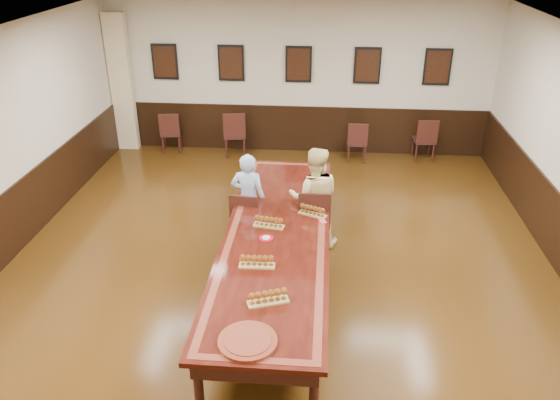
# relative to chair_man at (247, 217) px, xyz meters

# --- Properties ---
(floor) EXTENTS (8.00, 10.00, 0.02)m
(floor) POSITION_rel_chair_man_xyz_m (0.54, -0.95, -0.46)
(floor) COLOR black
(floor) RESTS_ON ground
(ceiling) EXTENTS (8.00, 10.00, 0.02)m
(ceiling) POSITION_rel_chair_man_xyz_m (0.54, -0.95, 2.76)
(ceiling) COLOR white
(ceiling) RESTS_ON floor
(wall_back) EXTENTS (8.00, 0.02, 3.20)m
(wall_back) POSITION_rel_chair_man_xyz_m (0.54, 4.06, 1.15)
(wall_back) COLOR beige
(wall_back) RESTS_ON floor
(chair_man) EXTENTS (0.48, 0.51, 0.91)m
(chair_man) POSITION_rel_chair_man_xyz_m (0.00, 0.00, 0.00)
(chair_man) COLOR black
(chair_man) RESTS_ON floor
(chair_woman) EXTENTS (0.50, 0.54, 1.01)m
(chair_woman) POSITION_rel_chair_man_xyz_m (1.01, -0.02, 0.05)
(chair_woman) COLOR black
(chair_woman) RESTS_ON floor
(spare_chair_a) EXTENTS (0.49, 0.53, 0.90)m
(spare_chair_a) POSITION_rel_chair_man_xyz_m (-2.20, 3.74, -0.00)
(spare_chair_a) COLOR black
(spare_chair_a) RESTS_ON floor
(spare_chair_b) EXTENTS (0.54, 0.57, 0.99)m
(spare_chair_b) POSITION_rel_chair_man_xyz_m (-0.78, 3.64, 0.04)
(spare_chair_b) COLOR black
(spare_chair_b) RESTS_ON floor
(spare_chair_c) EXTENTS (0.41, 0.44, 0.87)m
(spare_chair_c) POSITION_rel_chair_man_xyz_m (1.81, 3.54, -0.02)
(spare_chair_c) COLOR black
(spare_chair_c) RESTS_ON floor
(spare_chair_d) EXTENTS (0.46, 0.50, 0.92)m
(spare_chair_d) POSITION_rel_chair_man_xyz_m (3.21, 3.73, 0.00)
(spare_chair_d) COLOR black
(spare_chair_d) RESTS_ON floor
(person_man) EXTENTS (0.57, 0.41, 1.45)m
(person_man) POSITION_rel_chair_man_xyz_m (0.01, 0.10, 0.27)
(person_man) COLOR #4F7FC6
(person_man) RESTS_ON floor
(person_woman) EXTENTS (0.81, 0.64, 1.58)m
(person_woman) POSITION_rel_chair_man_xyz_m (1.01, 0.09, 0.34)
(person_woman) COLOR #F5E199
(person_woman) RESTS_ON floor
(pink_phone) EXTENTS (0.13, 0.17, 0.01)m
(pink_phone) POSITION_rel_chair_man_xyz_m (1.14, -0.56, 0.30)
(pink_phone) COLOR #EB4E6E
(pink_phone) RESTS_ON conference_table
(curtain) EXTENTS (0.45, 0.18, 2.90)m
(curtain) POSITION_rel_chair_man_xyz_m (-3.21, 3.87, 1.00)
(curtain) COLOR #CFB98E
(curtain) RESTS_ON floor
(wainscoting) EXTENTS (8.00, 10.00, 1.00)m
(wainscoting) POSITION_rel_chair_man_xyz_m (0.54, -0.95, 0.05)
(wainscoting) COLOR black
(wainscoting) RESTS_ON floor
(conference_table) EXTENTS (1.40, 5.00, 0.76)m
(conference_table) POSITION_rel_chair_man_xyz_m (0.54, -0.95, 0.16)
(conference_table) COLOR black
(conference_table) RESTS_ON floor
(posters) EXTENTS (6.14, 0.04, 0.74)m
(posters) POSITION_rel_chair_man_xyz_m (0.54, 3.98, 1.45)
(posters) COLOR black
(posters) RESTS_ON wall_back
(flight_a) EXTENTS (0.44, 0.20, 0.16)m
(flight_a) POSITION_rel_chair_man_xyz_m (0.42, -0.79, 0.37)
(flight_a) COLOR olive
(flight_a) RESTS_ON conference_table
(flight_b) EXTENTS (0.42, 0.28, 0.15)m
(flight_b) POSITION_rel_chair_man_xyz_m (1.00, -0.40, 0.37)
(flight_b) COLOR olive
(flight_b) RESTS_ON conference_table
(flight_c) EXTENTS (0.44, 0.15, 0.16)m
(flight_c) POSITION_rel_chair_man_xyz_m (0.38, -1.77, 0.37)
(flight_c) COLOR olive
(flight_c) RESTS_ON conference_table
(flight_d) EXTENTS (0.48, 0.29, 0.17)m
(flight_d) POSITION_rel_chair_man_xyz_m (0.59, -2.47, 0.37)
(flight_d) COLOR olive
(flight_d) RESTS_ON conference_table
(red_plate_grp) EXTENTS (0.19, 0.19, 0.02)m
(red_plate_grp) POSITION_rel_chair_man_xyz_m (0.41, -1.11, 0.31)
(red_plate_grp) COLOR #B40C27
(red_plate_grp) RESTS_ON conference_table
(carved_platter) EXTENTS (0.67, 0.67, 0.05)m
(carved_platter) POSITION_rel_chair_man_xyz_m (0.45, -3.12, 0.32)
(carved_platter) COLOR #612113
(carved_platter) RESTS_ON conference_table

